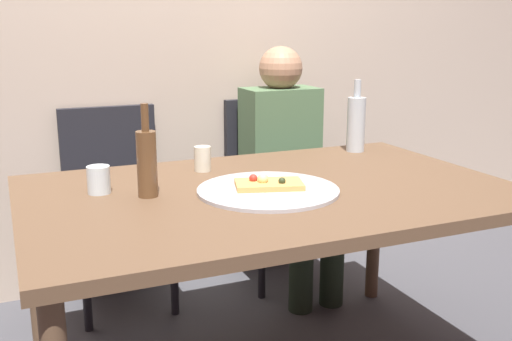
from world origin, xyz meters
TOP-DOWN VIEW (x-y plane):
  - back_wall at (0.00, 1.13)m, footprint 6.00×0.10m
  - dining_table at (0.00, 0.00)m, footprint 1.62×1.04m
  - pizza_tray at (-0.03, -0.04)m, footprint 0.47×0.47m
  - pizza_slice_last at (-0.02, -0.03)m, footprint 0.25×0.19m
  - wine_bottle at (0.59, 0.40)m, footprint 0.08×0.08m
  - beer_bottle at (-0.40, 0.06)m, footprint 0.06×0.06m
  - tumbler_near at (-0.54, 0.16)m, footprint 0.07×0.07m
  - tumbler_far at (-0.13, 0.32)m, footprint 0.06×0.06m
  - chair_left at (-0.36, 0.92)m, footprint 0.44×0.44m
  - chair_right at (0.45, 0.92)m, footprint 0.44×0.44m
  - guest_in_sweater at (0.45, 0.77)m, footprint 0.36×0.56m

SIDE VIEW (x-z plane):
  - chair_left at x=-0.36m, z-range 0.06..0.96m
  - chair_right at x=0.45m, z-range 0.06..0.96m
  - guest_in_sweater at x=0.45m, z-range 0.06..1.23m
  - dining_table at x=0.00m, z-range 0.30..1.04m
  - pizza_tray at x=-0.03m, z-range 0.74..0.75m
  - pizza_slice_last at x=-0.02m, z-range 0.74..0.78m
  - tumbler_near at x=-0.54m, z-range 0.74..0.83m
  - tumbler_far at x=-0.13m, z-range 0.74..0.83m
  - beer_bottle at x=-0.40m, z-range 0.70..1.00m
  - wine_bottle at x=0.59m, z-range 0.70..1.01m
  - back_wall at x=0.00m, z-range 0.00..2.60m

